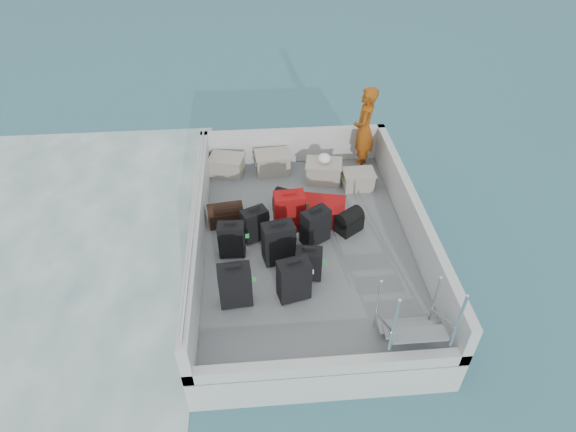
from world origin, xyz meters
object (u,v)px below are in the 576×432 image
suitcase_5 (289,211)px  suitcase_7 (315,227)px  suitcase_4 (279,243)px  passenger (364,130)px  suitcase_0 (235,286)px  crate_3 (358,180)px  crate_1 (273,163)px  suitcase_3 (294,280)px  suitcase_8 (320,211)px  crate_0 (227,166)px  crate_2 (323,172)px  suitcase_1 (232,240)px  suitcase_2 (255,225)px  suitcase_6 (309,264)px

suitcase_5 → suitcase_7: size_ratio=1.11×
suitcase_4 → suitcase_7: (0.62, 0.38, -0.04)m
passenger → suitcase_0: bearing=-17.0°
crate_3 → passenger: 0.98m
crate_1 → passenger: (1.74, 0.02, 0.65)m
suitcase_0 → crate_1: size_ratio=1.11×
suitcase_3 → suitcase_4: size_ratio=0.97×
suitcase_8 → crate_1: bearing=38.4°
crate_0 → crate_2: size_ratio=0.95×
suitcase_8 → suitcase_7: bearing=177.9°
suitcase_1 → passenger: 3.44m
suitcase_7 → crate_2: bearing=46.7°
suitcase_5 → crate_2: 1.52m
suitcase_2 → suitcase_8: 1.20m
crate_2 → suitcase_5: bearing=-120.1°
suitcase_1 → suitcase_2: 0.51m
suitcase_4 → crate_1: bearing=77.2°
suitcase_1 → crate_1: 2.41m
suitcase_3 → crate_0: size_ratio=1.14×
suitcase_0 → crate_3: suitcase_0 is taller
suitcase_4 → suitcase_8: 1.24m
suitcase_0 → suitcase_5: bearing=55.7°
suitcase_1 → crate_3: (2.32, 1.61, -0.14)m
crate_1 → crate_3: crate_1 is taller
crate_2 → passenger: size_ratio=0.38×
suitcase_7 → passenger: passenger is taller
suitcase_3 → suitcase_4: (-0.16, 0.77, 0.01)m
suitcase_6 → crate_3: bearing=71.0°
crate_3 → passenger: size_ratio=0.32×
suitcase_5 → crate_3: (1.37, 1.03, -0.18)m
suitcase_6 → crate_0: 3.11m
suitcase_2 → crate_1: (0.39, 1.94, -0.10)m
suitcase_7 → crate_1: size_ratio=0.99×
suitcase_4 → passenger: (1.78, 2.49, 0.48)m
suitcase_8 → crate_0: (-1.60, 1.49, 0.01)m
suitcase_2 → passenger: (2.13, 1.96, 0.55)m
suitcase_1 → suitcase_6: 1.28m
suitcase_2 → suitcase_6: bearing=-75.2°
suitcase_7 → crate_1: bearing=74.4°
crate_0 → passenger: passenger is taller
suitcase_0 → suitcase_4: (0.66, 0.82, 0.00)m
crate_1 → suitcase_6: bearing=-82.6°
suitcase_3 → crate_0: suitcase_3 is taller
crate_3 → crate_0: bearing=165.0°
crate_1 → crate_2: same height
suitcase_2 → passenger: 2.95m
suitcase_2 → suitcase_8: suitcase_2 is taller
suitcase_2 → suitcase_4: size_ratio=0.83×
suitcase_6 → crate_3: size_ratio=1.01×
suitcase_2 → crate_3: size_ratio=1.08×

